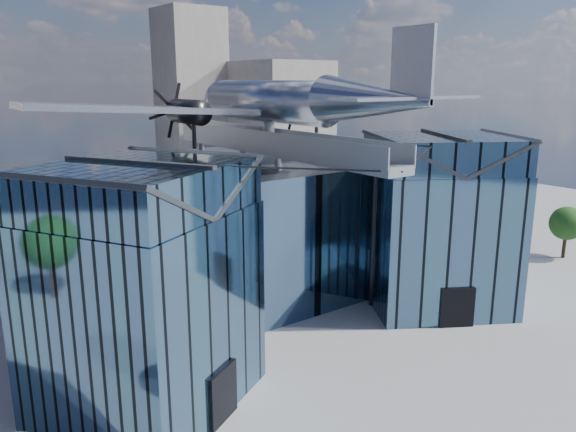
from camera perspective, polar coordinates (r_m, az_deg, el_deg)
ground_plane at (r=35.12m, az=1.98°, el=-12.13°), size 120.00×120.00×0.00m
museum at (r=37.63m, az=-3.44°, el=-1.34°), size 32.88×24.50×17.60m
bg_towers at (r=78.32m, az=-20.85°, el=8.98°), size 77.00×24.50×26.00m
tree_plaza_e at (r=54.43m, az=26.47°, el=-0.68°), size 3.58×3.58×4.60m
tree_side_e at (r=56.49m, az=16.26°, el=1.51°), size 4.68×4.68×5.74m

